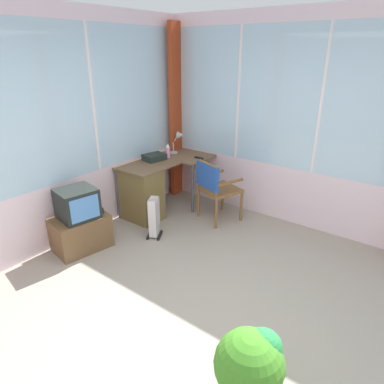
% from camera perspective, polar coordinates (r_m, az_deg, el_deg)
% --- Properties ---
extents(ground, '(5.79, 5.58, 0.06)m').
position_cam_1_polar(ground, '(3.28, 2.20, -22.05)').
color(ground, gray).
extents(north_window_panel, '(4.79, 0.07, 2.76)m').
position_cam_1_polar(north_window_panel, '(4.22, -24.53, 8.21)').
color(north_window_panel, silver).
rests_on(north_window_panel, ground).
extents(east_window_panel, '(0.07, 4.58, 2.76)m').
position_cam_1_polar(east_window_panel, '(4.64, 20.25, 10.02)').
color(east_window_panel, silver).
rests_on(east_window_panel, ground).
extents(curtain_corner, '(0.33, 0.12, 2.66)m').
position_cam_1_polar(curtain_corner, '(5.57, -2.57, 12.76)').
color(curtain_corner, '#A5391B').
rests_on(curtain_corner, ground).
extents(desk, '(1.40, 0.80, 0.77)m').
position_cam_1_polar(desk, '(4.95, -7.86, 0.29)').
color(desk, brown).
rests_on(desk, ground).
extents(desk_lamp, '(0.23, 0.20, 0.34)m').
position_cam_1_polar(desk_lamp, '(5.41, -2.19, 8.78)').
color(desk_lamp, '#B2B7BC').
rests_on(desk_lamp, desk).
extents(tv_remote, '(0.05, 0.15, 0.02)m').
position_cam_1_polar(tv_remote, '(5.14, 1.19, 5.69)').
color(tv_remote, black).
rests_on(tv_remote, desk).
extents(spray_bottle, '(0.06, 0.06, 0.22)m').
position_cam_1_polar(spray_bottle, '(5.17, -4.02, 6.81)').
color(spray_bottle, pink).
rests_on(spray_bottle, desk).
extents(paper_tray, '(0.34, 0.28, 0.09)m').
position_cam_1_polar(paper_tray, '(5.08, -6.28, 5.77)').
color(paper_tray, '#202A25').
rests_on(paper_tray, desk).
extents(wooden_armchair, '(0.62, 0.62, 0.88)m').
position_cam_1_polar(wooden_armchair, '(4.75, 3.54, 1.38)').
color(wooden_armchair, brown).
rests_on(wooden_armchair, ground).
extents(tv_on_stand, '(0.71, 0.55, 0.78)m').
position_cam_1_polar(tv_on_stand, '(4.37, -18.07, -4.85)').
color(tv_on_stand, brown).
rests_on(tv_on_stand, ground).
extents(space_heater, '(0.29, 0.26, 0.54)m').
position_cam_1_polar(space_heater, '(4.49, -6.26, -4.05)').
color(space_heater, silver).
rests_on(space_heater, ground).
extents(potted_plant, '(0.48, 0.48, 0.58)m').
position_cam_1_polar(potted_plant, '(2.60, 9.71, -26.28)').
color(potted_plant, beige).
rests_on(potted_plant, ground).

